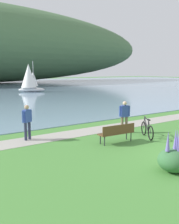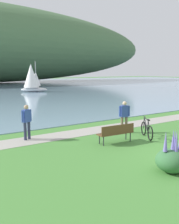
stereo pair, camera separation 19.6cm
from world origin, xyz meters
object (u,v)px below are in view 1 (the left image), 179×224
Objects in this scene: bicycle_leaning_near_bench at (147,130)px; sailboat_toward_hillside at (33,80)px; person_on_the_grass at (124,115)px; sailboat_nearest_to_shore at (29,78)px; person_at_shoreline at (27,120)px; park_bench_near_camera at (117,132)px.

bicycle_leaning_near_bench is 36.67m from sailboat_toward_hillside.
person_on_the_grass is at bearing -105.27° from sailboat_toward_hillside.
sailboat_toward_hillside is at bearing 75.66° from bicycle_leaning_near_bench.
person_on_the_grass is at bearing 98.71° from bicycle_leaning_near_bench.
person_at_shoreline is at bearing -112.45° from sailboat_nearest_to_shore.
sailboat_nearest_to_shore is 1.37× the size of sailboat_toward_hillside.
person_on_the_grass is 0.37× the size of sailboat_nearest_to_shore.
person_at_shoreline is 35.45m from sailboat_toward_hillside.
sailboat_toward_hillside is at bearing 72.81° from park_bench_near_camera.
sailboat_toward_hillside reaches higher than person_on_the_grass.
sailboat_toward_hillside is at bearing 62.19° from sailboat_nearest_to_shore.
sailboat_nearest_to_shore is at bearing 67.55° from person_at_shoreline.
sailboat_toward_hillside is at bearing 74.73° from person_on_the_grass.
park_bench_near_camera is 0.54× the size of sailboat_toward_hillside.
person_at_shoreline is at bearing 161.98° from person_on_the_grass.
sailboat_nearest_to_shore reaches higher than person_on_the_grass.
person_on_the_grass is 28.44m from sailboat_nearest_to_shore.
person_on_the_grass is 35.32m from sailboat_toward_hillside.
bicycle_leaning_near_bench is at bearing -4.11° from park_bench_near_camera.
person_on_the_grass is at bearing 38.34° from park_bench_near_camera.
bicycle_leaning_near_bench is (1.87, -0.13, -0.12)m from park_bench_near_camera.
bicycle_leaning_near_bench is 0.34× the size of sailboat_nearest_to_shore.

